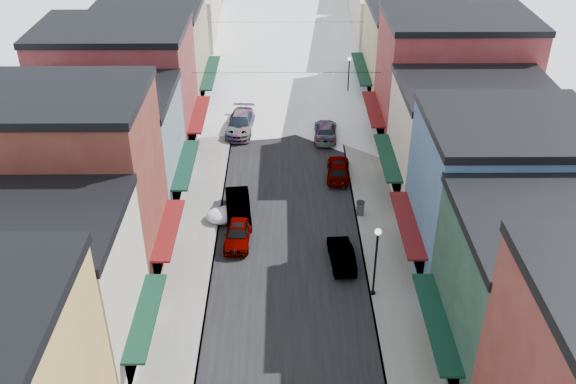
{
  "coord_description": "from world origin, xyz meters",
  "views": [
    {
      "loc": [
        -0.3,
        -12.89,
        26.25
      ],
      "look_at": [
        0.0,
        26.58,
        2.22
      ],
      "focal_mm": 40.0,
      "sensor_mm": 36.0,
      "label": 1
    }
  ],
  "objects_px": {
    "car_dark_hatch": "(238,207)",
    "car_green_sedan": "(342,255)",
    "trash_can": "(360,208)",
    "car_silver_sedan": "(238,233)",
    "streetlamp_near": "(376,254)"
  },
  "relations": [
    {
      "from": "trash_can",
      "to": "car_dark_hatch",
      "type": "bearing_deg",
      "value": -179.85
    },
    {
      "from": "trash_can",
      "to": "car_silver_sedan",
      "type": "bearing_deg",
      "value": -159.9
    },
    {
      "from": "car_silver_sedan",
      "to": "car_green_sedan",
      "type": "relative_size",
      "value": 1.03
    },
    {
      "from": "trash_can",
      "to": "streetlamp_near",
      "type": "height_order",
      "value": "streetlamp_near"
    },
    {
      "from": "car_silver_sedan",
      "to": "car_dark_hatch",
      "type": "height_order",
      "value": "car_dark_hatch"
    },
    {
      "from": "trash_can",
      "to": "streetlamp_near",
      "type": "xyz_separation_m",
      "value": [
        -0.14,
        -9.01,
        2.53
      ]
    },
    {
      "from": "car_green_sedan",
      "to": "trash_can",
      "type": "bearing_deg",
      "value": -112.09
    },
    {
      "from": "car_green_sedan",
      "to": "trash_can",
      "type": "xyz_separation_m",
      "value": [
        1.84,
        5.69,
        0.0
      ]
    },
    {
      "from": "car_silver_sedan",
      "to": "car_green_sedan",
      "type": "xyz_separation_m",
      "value": [
        7.0,
        -2.46,
        -0.05
      ]
    },
    {
      "from": "car_silver_sedan",
      "to": "car_green_sedan",
      "type": "bearing_deg",
      "value": -16.66
    },
    {
      "from": "streetlamp_near",
      "to": "car_green_sedan",
      "type": "bearing_deg",
      "value": 117.15
    },
    {
      "from": "car_dark_hatch",
      "to": "car_green_sedan",
      "type": "height_order",
      "value": "car_dark_hatch"
    },
    {
      "from": "car_dark_hatch",
      "to": "streetlamp_near",
      "type": "xyz_separation_m",
      "value": [
        8.87,
        -8.98,
        2.41
      ]
    },
    {
      "from": "car_green_sedan",
      "to": "trash_can",
      "type": "relative_size",
      "value": 3.95
    },
    {
      "from": "car_green_sedan",
      "to": "streetlamp_near",
      "type": "xyz_separation_m",
      "value": [
        1.7,
        -3.31,
        2.53
      ]
    }
  ]
}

